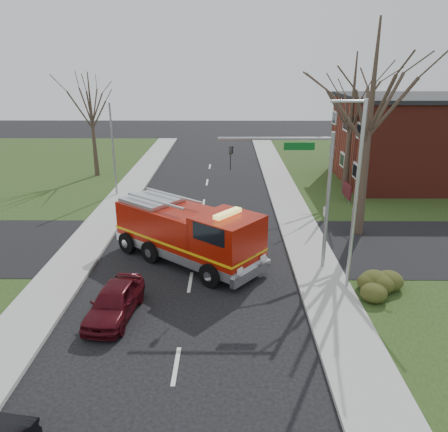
{
  "coord_description": "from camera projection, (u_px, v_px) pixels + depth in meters",
  "views": [
    {
      "loc": [
        1.72,
        -18.27,
        9.76
      ],
      "look_at": [
        1.56,
        3.69,
        2.0
      ],
      "focal_mm": 35.0,
      "sensor_mm": 36.0,
      "label": 1
    }
  ],
  "objects": [
    {
      "name": "health_center_sign",
      "position": [
        347.0,
        191.0,
        31.91
      ],
      "size": [
        0.12,
        2.0,
        1.4
      ],
      "color": "#52131D",
      "rests_on": "ground"
    },
    {
      "name": "bare_tree_left",
      "position": [
        91.0,
        114.0,
        37.56
      ],
      "size": [
        4.5,
        4.5,
        9.0
      ],
      "color": "#392C21",
      "rests_on": "ground"
    },
    {
      "name": "fire_engine",
      "position": [
        189.0,
        234.0,
        22.19
      ],
      "size": [
        8.03,
        7.27,
        3.27
      ],
      "rotation": [
        0.0,
        0.0,
        0.89
      ],
      "color": "#961306",
      "rests_on": "ground"
    },
    {
      "name": "utility_pole_far",
      "position": [
        113.0,
        151.0,
        32.57
      ],
      "size": [
        0.14,
        0.14,
        7.0
      ],
      "primitive_type": "cylinder",
      "color": "gray",
      "rests_on": "ground"
    },
    {
      "name": "bare_tree_far",
      "position": [
        352.0,
        109.0,
        32.39
      ],
      "size": [
        5.25,
        5.25,
        10.5
      ],
      "color": "#392C21",
      "rests_on": "ground"
    },
    {
      "name": "bare_tree_near",
      "position": [
        371.0,
        108.0,
        23.61
      ],
      "size": [
        6.0,
        6.0,
        12.0
      ],
      "color": "#392C21",
      "rests_on": "ground"
    },
    {
      "name": "ground",
      "position": [
        190.0,
        282.0,
        20.49
      ],
      "size": [
        120.0,
        120.0,
        0.0
      ],
      "primitive_type": "plane",
      "color": "black",
      "rests_on": "ground"
    },
    {
      "name": "brick_building",
      "position": [
        436.0,
        140.0,
        36.11
      ],
      "size": [
        15.4,
        10.4,
        7.25
      ],
      "color": "maroon",
      "rests_on": "ground"
    },
    {
      "name": "parked_car_maroon",
      "position": [
        115.0,
        301.0,
        17.54
      ],
      "size": [
        2.04,
        4.12,
        1.35
      ],
      "primitive_type": "imported",
      "rotation": [
        0.0,
        0.0,
        -0.12
      ],
      "color": "#460B12",
      "rests_on": "ground"
    },
    {
      "name": "sidewalk_left",
      "position": [
        59.0,
        280.0,
        20.51
      ],
      "size": [
        2.4,
        80.0,
        0.15
      ],
      "primitive_type": "cube",
      "color": "#A0A09A",
      "rests_on": "ground"
    },
    {
      "name": "streetlight_pole",
      "position": [
        355.0,
        192.0,
        18.45
      ],
      "size": [
        1.48,
        0.16,
        8.4
      ],
      "color": "#B7BABF",
      "rests_on": "ground"
    },
    {
      "name": "traffic_signal_mast",
      "position": [
        302.0,
        177.0,
        20.3
      ],
      "size": [
        5.29,
        0.18,
        6.8
      ],
      "color": "gray",
      "rests_on": "ground"
    },
    {
      "name": "hedge_corner",
      "position": [
        391.0,
        282.0,
        19.29
      ],
      "size": [
        2.8,
        2.0,
        0.9
      ],
      "primitive_type": "ellipsoid",
      "color": "#303714",
      "rests_on": "lawn_right"
    },
    {
      "name": "sidewalk_right",
      "position": [
        322.0,
        281.0,
        20.42
      ],
      "size": [
        2.4,
        80.0,
        0.15
      ],
      "primitive_type": "cube",
      "color": "#A0A09A",
      "rests_on": "ground"
    }
  ]
}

